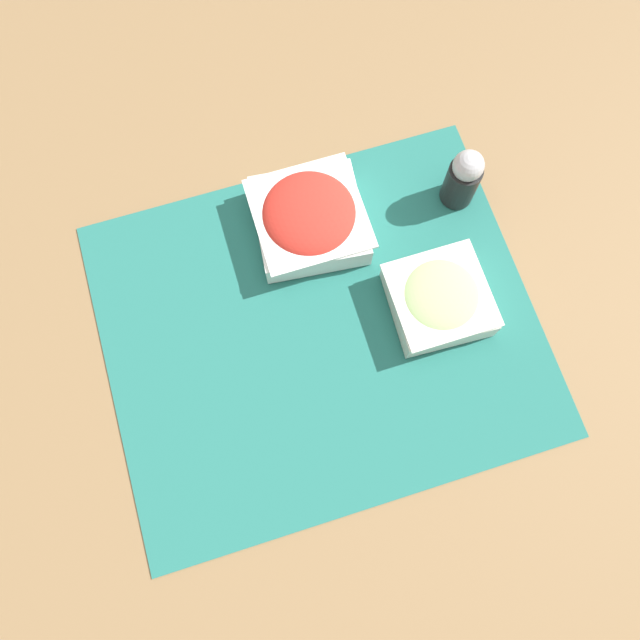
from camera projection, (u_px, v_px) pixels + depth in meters
The scene contains 5 objects.
ground_plane at pixel (320, 328), 0.76m from camera, with size 3.00×3.00×0.00m, color olive.
placemat at pixel (320, 328), 0.76m from camera, with size 0.52×0.44×0.00m.
cucumber_bowl at pixel (439, 299), 0.74m from camera, with size 0.12×0.12×0.05m.
tomato_bowl at pixel (309, 218), 0.77m from camera, with size 0.14×0.14×0.06m.
pepper_shaker at pixel (463, 178), 0.76m from camera, with size 0.04×0.04×0.09m.
Camera 1 is at (-0.06, -0.20, 0.73)m, focal length 35.00 mm.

